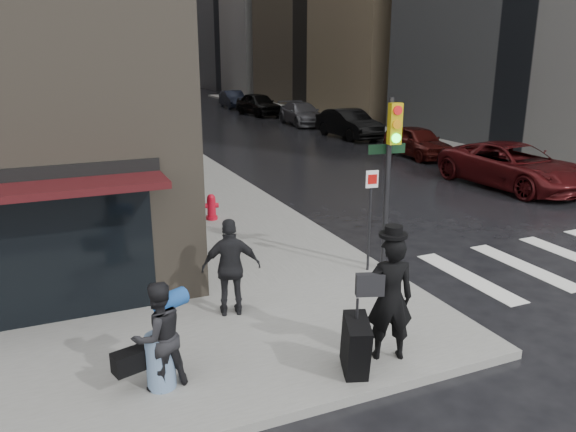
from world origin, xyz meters
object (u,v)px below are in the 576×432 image
(man_overcoat, at_px, (383,306))
(parked_car_2, at_px, (349,124))
(fire_hydrant, at_px, (211,208))
(traffic_light, at_px, (389,162))
(man_jeans, at_px, (158,336))
(parked_car_3, at_px, (302,114))
(parked_car_0, at_px, (513,166))
(parked_car_5, at_px, (233,99))
(parked_car_4, at_px, (259,104))
(parked_car_1, at_px, (418,142))
(man_greycoat, at_px, (231,267))

(man_overcoat, relative_size, parked_car_2, 0.45)
(parked_car_2, bearing_deg, fire_hydrant, -135.17)
(traffic_light, xyz_separation_m, fire_hydrant, (-2.38, 5.14, -2.04))
(man_jeans, height_order, parked_car_3, man_jeans)
(parked_car_0, xyz_separation_m, parked_car_5, (-0.08, 31.84, -0.06))
(traffic_light, height_order, parked_car_3, traffic_light)
(man_jeans, bearing_deg, parked_car_3, -134.81)
(parked_car_2, height_order, parked_car_4, parked_car_4)
(traffic_light, relative_size, parked_car_3, 0.74)
(man_jeans, bearing_deg, fire_hydrant, -127.25)
(man_jeans, xyz_separation_m, fire_hydrant, (2.94, 7.67, -0.47))
(fire_hydrant, distance_m, parked_car_0, 11.15)
(man_jeans, xyz_separation_m, parked_car_1, (14.60, 14.12, -0.25))
(traffic_light, height_order, parked_car_1, traffic_light)
(traffic_light, distance_m, parked_car_2, 20.28)
(parked_car_5, bearing_deg, parked_car_4, -87.10)
(parked_car_4, bearing_deg, parked_car_5, 83.97)
(man_greycoat, distance_m, parked_car_2, 22.73)
(parked_car_1, relative_size, parked_car_4, 0.84)
(man_greycoat, height_order, traffic_light, traffic_light)
(parked_car_0, height_order, parked_car_4, parked_car_4)
(man_greycoat, bearing_deg, man_jeans, 60.69)
(parked_car_3, height_order, parked_car_5, parked_car_5)
(parked_car_0, relative_size, parked_car_2, 1.17)
(parked_car_2, xyz_separation_m, parked_car_5, (-0.55, 19.10, -0.07))
(parked_car_2, bearing_deg, traffic_light, -120.21)
(parked_car_0, relative_size, parked_car_3, 1.14)
(man_greycoat, distance_m, parked_car_5, 39.77)
(man_overcoat, relative_size, parked_car_1, 0.53)
(man_overcoat, distance_m, parked_car_4, 35.52)
(man_overcoat, xyz_separation_m, parked_car_4, (10.72, 33.86, -0.23))
(man_overcoat, height_order, parked_car_1, man_overcoat)
(man_overcoat, bearing_deg, parked_car_5, -86.03)
(man_jeans, distance_m, man_greycoat, 2.44)
(parked_car_2, bearing_deg, man_overcoat, -121.18)
(parked_car_0, bearing_deg, parked_car_4, 86.81)
(parked_car_4, height_order, parked_car_5, parked_car_4)
(parked_car_4, bearing_deg, man_jeans, -118.25)
(parked_car_2, distance_m, parked_car_3, 6.37)
(man_greycoat, height_order, parked_car_5, man_greycoat)
(fire_hydrant, height_order, parked_car_1, parked_car_1)
(man_jeans, relative_size, parked_car_5, 0.36)
(man_overcoat, height_order, fire_hydrant, man_overcoat)
(man_overcoat, distance_m, parked_car_2, 23.98)
(parked_car_5, bearing_deg, parked_car_1, -85.23)
(parked_car_4, bearing_deg, parked_car_1, -93.53)
(man_jeans, relative_size, parked_car_1, 0.39)
(parked_car_3, bearing_deg, parked_car_4, 99.88)
(man_greycoat, bearing_deg, traffic_light, -155.65)
(parked_car_1, distance_m, parked_car_3, 12.74)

